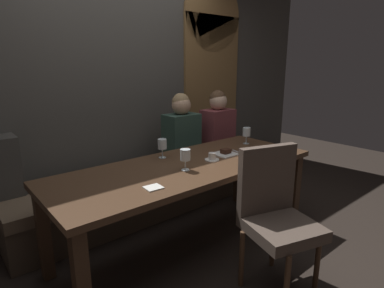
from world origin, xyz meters
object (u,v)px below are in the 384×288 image
object	(u,v)px
diner_redhead	(182,132)
wine_glass_end_left	(247,133)
chair_near_side	(275,210)
dessert_plate	(225,153)
fork_on_table	(239,152)
diner_bearded	(218,126)
wine_glass_near_left	(185,155)
dining_table	(187,175)
espresso_cup	(212,157)
wine_glass_end_right	(162,145)
banquette_bench	(143,196)

from	to	relation	value
diner_redhead	wine_glass_end_left	xyz separation A→B (m)	(0.37, -0.58, 0.04)
chair_near_side	dessert_plate	size ratio (longest dim) A/B	5.16
diner_redhead	fork_on_table	world-z (taller)	diner_redhead
diner_redhead	diner_bearded	bearing A→B (deg)	-4.55
chair_near_side	wine_glass_near_left	world-z (taller)	chair_near_side
dining_table	wine_glass_end_left	bearing A→B (deg)	8.76
espresso_cup	dessert_plate	xyz separation A→B (m)	(0.21, 0.05, -0.01)
chair_near_side	fork_on_table	bearing A→B (deg)	60.36
chair_near_side	diner_redhead	distance (m)	1.50
dining_table	diner_bearded	world-z (taller)	diner_bearded
chair_near_side	wine_glass_end_right	size ratio (longest dim) A/B	5.98
dining_table	wine_glass_end_right	distance (m)	0.34
wine_glass_near_left	fork_on_table	size ratio (longest dim) A/B	0.96
diner_bearded	dessert_plate	xyz separation A→B (m)	(-0.57, -0.68, -0.06)
diner_redhead	diner_bearded	xyz separation A→B (m)	(0.50, -0.04, 0.00)
diner_bearded	fork_on_table	world-z (taller)	diner_bearded
diner_redhead	espresso_cup	xyz separation A→B (m)	(-0.28, -0.76, -0.05)
chair_near_side	diner_bearded	size ratio (longest dim) A/B	1.26
dining_table	dessert_plate	xyz separation A→B (m)	(0.43, -0.00, 0.10)
diner_bearded	wine_glass_end_left	bearing A→B (deg)	-103.68
diner_bearded	wine_glass_near_left	xyz separation A→B (m)	(-1.11, -0.78, 0.04)
diner_redhead	wine_glass_near_left	bearing A→B (deg)	-126.63
wine_glass_end_right	espresso_cup	xyz separation A→B (m)	(0.27, -0.32, -0.09)
dining_table	wine_glass_near_left	size ratio (longest dim) A/B	13.41
espresso_cup	diner_bearded	bearing A→B (deg)	42.96
dining_table	wine_glass_near_left	xyz separation A→B (m)	(-0.10, -0.10, 0.20)
wine_glass_end_left	dessert_plate	world-z (taller)	wine_glass_end_left
diner_bearded	wine_glass_end_left	xyz separation A→B (m)	(-0.13, -0.54, 0.03)
dessert_plate	wine_glass_end_left	bearing A→B (deg)	17.06
wine_glass_near_left	diner_bearded	bearing A→B (deg)	35.13
chair_near_side	wine_glass_end_left	world-z (taller)	chair_near_side
diner_redhead	dessert_plate	distance (m)	0.72
diner_redhead	wine_glass_near_left	world-z (taller)	diner_redhead
banquette_bench	dessert_plate	world-z (taller)	dessert_plate
dining_table	diner_redhead	xyz separation A→B (m)	(0.51, 0.72, 0.16)
banquette_bench	espresso_cup	size ratio (longest dim) A/B	20.83
dining_table	fork_on_table	world-z (taller)	fork_on_table
diner_bearded	fork_on_table	xyz separation A→B (m)	(-0.44, -0.72, -0.08)
banquette_bench	dining_table	bearing A→B (deg)	-90.00
dining_table	dessert_plate	bearing A→B (deg)	-0.03
banquette_bench	wine_glass_near_left	bearing A→B (deg)	-97.15
diner_redhead	espresso_cup	bearing A→B (deg)	-110.15
chair_near_side	wine_glass_end_left	distance (m)	1.14
chair_near_side	diner_redhead	bearing A→B (deg)	77.21
fork_on_table	banquette_bench	bearing A→B (deg)	135.83
espresso_cup	wine_glass_end_right	bearing A→B (deg)	130.12
wine_glass_end_left	wine_glass_near_left	bearing A→B (deg)	-166.32
fork_on_table	espresso_cup	bearing A→B (deg)	-170.20
chair_near_side	diner_bearded	bearing A→B (deg)	59.50
diner_redhead	wine_glass_end_left	size ratio (longest dim) A/B	4.72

